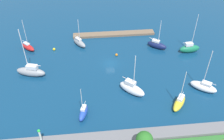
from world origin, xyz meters
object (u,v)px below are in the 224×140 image
Objects in this scene: mooring_buoy_yellow at (54,49)px; sailboat_yellow_outer_mooring at (179,102)px; sailboat_green_near_pier at (190,48)px; mooring_buoy_orange at (116,55)px; harbor_beacon at (40,135)px; sailboat_blue_lone_south at (83,113)px; pier_dock at (114,34)px; park_tree_center at (144,140)px; sailboat_white_far_south at (132,88)px; sailboat_gray_by_breakwater at (31,71)px; sailboat_white_center_basin at (204,86)px; sailboat_navy_west_end at (157,45)px; sailboat_red_along_channel at (28,47)px; sailboat_gray_east_end at (79,43)px.

sailboat_yellow_outer_mooring is at bearing 139.24° from mooring_buoy_yellow.
sailboat_green_near_pier reaches higher than mooring_buoy_orange.
sailboat_blue_lone_south is (-7.97, -7.22, -2.64)m from harbor_beacon.
sailboat_yellow_outer_mooring is (-11.48, 34.18, 0.65)m from pier_dock.
park_tree_center is 17.15m from sailboat_white_far_south.
sailboat_gray_by_breakwater is 12.84m from mooring_buoy_yellow.
sailboat_white_center_basin reaches higher than pier_dock.
sailboat_white_center_basin is at bearing -35.72° from sailboat_navy_west_end.
mooring_buoy_yellow reaches higher than pier_dock.
sailboat_navy_west_end is at bearing -166.75° from mooring_buoy_orange.
sailboat_gray_by_breakwater is at bearing 67.51° from mooring_buoy_yellow.
sailboat_gray_by_breakwater is at bearing -74.82° from sailboat_yellow_outer_mooring.
mooring_buoy_yellow is at bearing -96.53° from sailboat_gray_by_breakwater.
sailboat_red_along_channel reaches higher than pier_dock.
sailboat_white_far_south reaches higher than sailboat_blue_lone_south.
sailboat_white_center_basin is 14.15× the size of mooring_buoy_yellow.
sailboat_gray_by_breakwater is 1.20× the size of sailboat_white_center_basin.
sailboat_yellow_outer_mooring reaches higher than sailboat_navy_west_end.
sailboat_gray_by_breakwater is at bearing 16.25° from mooring_buoy_orange.
sailboat_white_far_south is 1.19× the size of sailboat_navy_west_end.
sailboat_gray_by_breakwater is at bearing -157.37° from sailboat_white_far_south.
harbor_beacon is at bearing -10.20° from park_tree_center.
harbor_beacon is at bearing -102.94° from sailboat_white_far_south.
harbor_beacon is 0.41× the size of sailboat_gray_east_end.
sailboat_gray_by_breakwater reaches higher than harbor_beacon.
sailboat_green_near_pier is 49.42m from sailboat_red_along_channel.
park_tree_center is 6.51× the size of mooring_buoy_orange.
sailboat_gray_east_end is (11.56, 5.65, 0.74)m from pier_dock.
sailboat_white_far_south reaches higher than park_tree_center.
sailboat_gray_east_end is at bearing 47.15° from sailboat_red_along_channel.
sailboat_yellow_outer_mooring is at bearing -119.22° from sailboat_green_near_pier.
pier_dock is at bearing -179.99° from sailboat_blue_lone_south.
sailboat_gray_east_end is (33.22, -7.09, -0.27)m from sailboat_green_near_pier.
sailboat_red_along_channel reaches higher than park_tree_center.
sailboat_white_center_basin is at bearing -102.43° from sailboat_green_near_pier.
sailboat_blue_lone_south is (10.56, 35.07, 0.65)m from pier_dock.
mooring_buoy_yellow is at bearing -147.32° from sailboat_navy_west_end.
mooring_buoy_yellow is (19.95, -38.14, -3.90)m from park_tree_center.
sailboat_white_far_south is 13.38m from sailboat_blue_lone_south.
sailboat_white_center_basin is 38.92m from sailboat_gray_east_end.
pier_dock is at bearing -19.68° from sailboat_white_center_basin.
harbor_beacon is 0.33× the size of sailboat_white_far_south.
mooring_buoy_orange is (13.01, 3.06, -0.77)m from sailboat_navy_west_end.
sailboat_navy_west_end is at bearing -34.23° from sailboat_white_center_basin.
mooring_buoy_orange is (0.57, 12.51, 0.02)m from pier_dock.
mooring_buoy_orange is (-9.99, -22.56, -0.63)m from sailboat_blue_lone_south.
sailboat_white_center_basin is (-46.45, 23.31, 0.17)m from sailboat_red_along_channel.
sailboat_red_along_channel is (16.79, -28.75, -0.02)m from sailboat_blue_lone_south.
pier_dock is at bearing -89.29° from park_tree_center.
sailboat_green_near_pier is 16.15× the size of mooring_buoy_orange.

